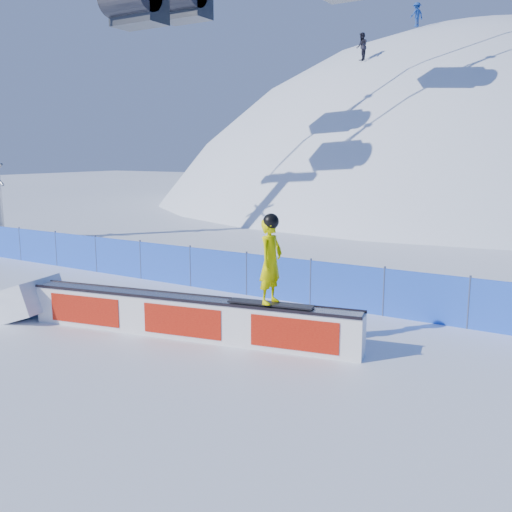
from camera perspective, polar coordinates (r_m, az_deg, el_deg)
The scene contains 7 objects.
ground at distance 13.48m, azimuth -15.03°, elevation -7.26°, with size 160.00×160.00×0.00m, color white.
snow_hill at distance 56.12m, azimuth 19.79°, elevation -13.32°, with size 64.00×64.00×64.00m.
safety_fence at distance 16.62m, azimuth -3.85°, elevation -1.44°, with size 22.05×0.05×1.30m.
rail_box at distance 12.57m, azimuth -6.90°, elevation -6.09°, with size 7.66×2.00×0.92m.
snow_ramp at distance 15.44m, azimuth -23.01°, elevation -5.49°, with size 2.10×1.40×0.79m, color white, non-canonical shape.
snowboarder at distance 11.50m, azimuth 1.49°, elevation -0.44°, with size 1.82×0.66×1.88m.
distant_skiers at distance 39.84m, azimuth 22.83°, elevation 19.71°, with size 18.96×8.68×7.49m.
Camera 1 is at (9.43, -8.75, 4.01)m, focal length 40.00 mm.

